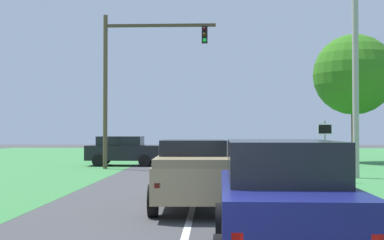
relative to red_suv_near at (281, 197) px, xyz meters
name	(u,v)px	position (x,y,z in m)	size (l,w,h in m)	color
ground_plane	(197,190)	(-1.67, 9.75, -1.02)	(120.00, 120.00, 0.00)	#424244
red_suv_near	(281,197)	(0.00, 0.00, 0.00)	(2.24, 4.93, 1.95)	navy
pickup_truck_lead	(193,173)	(-1.65, 5.65, -0.06)	(2.31, 5.38, 1.86)	tan
traffic_light	(131,70)	(-5.64, 19.92, 4.48)	(6.26, 0.40, 8.55)	brown
keep_moving_sign	(325,143)	(3.50, 12.97, 0.60)	(0.60, 0.09, 2.53)	gray
oak_tree_right	(354,75)	(8.31, 26.35, 4.84)	(5.38, 5.38, 8.56)	#4C351E
crossing_suv_far	(123,150)	(-6.54, 22.61, -0.09)	(4.45, 2.20, 1.77)	black
utility_pole_right	(355,67)	(5.29, 14.87, 3.97)	(0.28, 0.28, 9.99)	#9E998E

